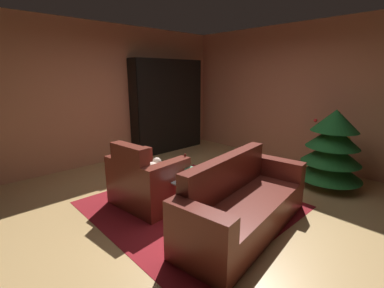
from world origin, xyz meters
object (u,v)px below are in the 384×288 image
object	(u,v)px
bookshelf_unit	(171,107)
coffee_table	(191,180)
decorated_tree	(332,149)
book_stack_on_table	(191,172)
bottle_on_table	(185,165)
couch_red	(243,205)
armchair_red	(146,182)

from	to	relation	value
bookshelf_unit	coffee_table	bearing A→B (deg)	-34.13
bookshelf_unit	decorated_tree	distance (m)	3.57
book_stack_on_table	bookshelf_unit	bearing A→B (deg)	145.87
bookshelf_unit	bottle_on_table	bearing A→B (deg)	-35.39
bookshelf_unit	coffee_table	xyz separation A→B (m)	(2.54, -1.72, -0.63)
bottle_on_table	decorated_tree	xyz separation A→B (m)	(1.15, 2.11, 0.07)
decorated_tree	book_stack_on_table	bearing A→B (deg)	-115.58
couch_red	bookshelf_unit	bearing A→B (deg)	154.01
couch_red	coffee_table	size ratio (longest dim) A/B	3.27
couch_red	bottle_on_table	world-z (taller)	couch_red
coffee_table	decorated_tree	xyz separation A→B (m)	(0.98, 2.15, 0.23)
bookshelf_unit	decorated_tree	xyz separation A→B (m)	(3.52, 0.43, -0.40)
bottle_on_table	decorated_tree	distance (m)	2.40
armchair_red	bottle_on_table	distance (m)	0.59
couch_red	coffee_table	distance (m)	0.78
bookshelf_unit	couch_red	distance (m)	3.75
couch_red	bottle_on_table	size ratio (longest dim) A/B	7.51
bookshelf_unit	couch_red	world-z (taller)	bookshelf_unit
bottle_on_table	decorated_tree	world-z (taller)	decorated_tree
armchair_red	book_stack_on_table	world-z (taller)	armchair_red
bookshelf_unit	armchair_red	size ratio (longest dim) A/B	2.06
bookshelf_unit	bottle_on_table	size ratio (longest dim) A/B	7.57
bookshelf_unit	armchair_red	xyz separation A→B (m)	(2.02, -2.10, -0.71)
coffee_table	decorated_tree	world-z (taller)	decorated_tree
couch_red	decorated_tree	bearing A→B (deg)	84.07
book_stack_on_table	armchair_red	bearing A→B (deg)	-140.21
armchair_red	bookshelf_unit	bearing A→B (deg)	133.91
armchair_red	decorated_tree	xyz separation A→B (m)	(1.50, 2.52, 0.31)
coffee_table	armchair_red	bearing A→B (deg)	-143.90
bookshelf_unit	book_stack_on_table	world-z (taller)	bookshelf_unit
decorated_tree	bookshelf_unit	bearing A→B (deg)	-173.09
armchair_red	decorated_tree	size ratio (longest dim) A/B	0.81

